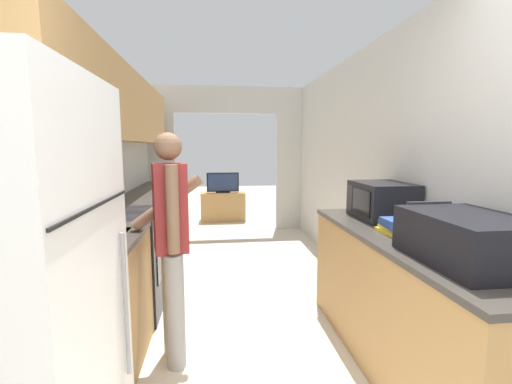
% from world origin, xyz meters
% --- Properties ---
extents(wall_left, '(0.38, 7.64, 2.50)m').
position_xyz_m(wall_left, '(-1.28, 2.49, 1.54)').
color(wall_left, silver).
rests_on(wall_left, ground_plane).
extents(wall_right, '(0.06, 7.64, 2.50)m').
position_xyz_m(wall_right, '(1.36, 2.02, 1.25)').
color(wall_right, silver).
rests_on(wall_right, ground_plane).
extents(wall_far_with_doorway, '(3.06, 0.06, 2.50)m').
position_xyz_m(wall_far_with_doorway, '(0.00, 5.27, 1.45)').
color(wall_far_with_doorway, silver).
rests_on(wall_far_with_doorway, ground_plane).
extents(counter_left, '(0.62, 4.07, 0.91)m').
position_xyz_m(counter_left, '(-1.03, 3.22, 0.46)').
color(counter_left, '#B2844C').
rests_on(counter_left, ground_plane).
extents(counter_right, '(0.62, 2.02, 0.91)m').
position_xyz_m(counter_right, '(1.03, 1.28, 0.46)').
color(counter_right, '#B2844C').
rests_on(counter_right, ground_plane).
extents(refrigerator, '(0.69, 0.83, 1.76)m').
position_xyz_m(refrigerator, '(-1.00, 0.60, 0.88)').
color(refrigerator, white).
rests_on(refrigerator, ground_plane).
extents(range_oven, '(0.66, 0.74, 1.05)m').
position_xyz_m(range_oven, '(-1.02, 2.34, 0.46)').
color(range_oven, black).
rests_on(range_oven, ground_plane).
extents(person, '(0.51, 0.43, 1.58)m').
position_xyz_m(person, '(-0.52, 1.55, 0.84)').
color(person, '#9E9E9E').
rests_on(person, ground_plane).
extents(suitcase, '(0.45, 0.65, 0.26)m').
position_xyz_m(suitcase, '(1.03, 0.78, 1.03)').
color(suitcase, black).
rests_on(suitcase, counter_right).
extents(microwave, '(0.40, 0.51, 0.29)m').
position_xyz_m(microwave, '(1.11, 1.84, 1.06)').
color(microwave, black).
rests_on(microwave, counter_right).
extents(book_stack, '(0.21, 0.30, 0.10)m').
position_xyz_m(book_stack, '(0.98, 1.34, 0.96)').
color(book_stack, gold).
rests_on(book_stack, counter_right).
extents(tv_cabinet, '(0.88, 0.42, 0.57)m').
position_xyz_m(tv_cabinet, '(-0.05, 6.07, 0.29)').
color(tv_cabinet, '#B2844C').
rests_on(tv_cabinet, ground_plane).
extents(television, '(0.63, 0.16, 0.40)m').
position_xyz_m(television, '(-0.05, 6.03, 0.77)').
color(television, black).
rests_on(television, tv_cabinet).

